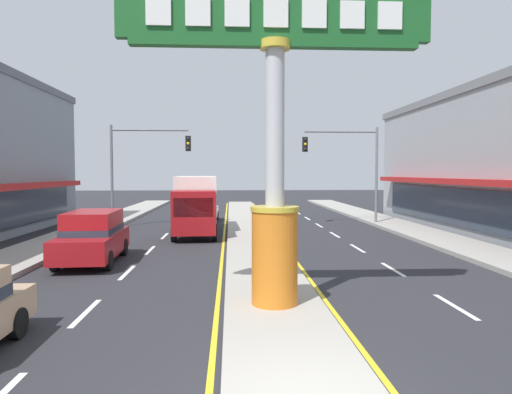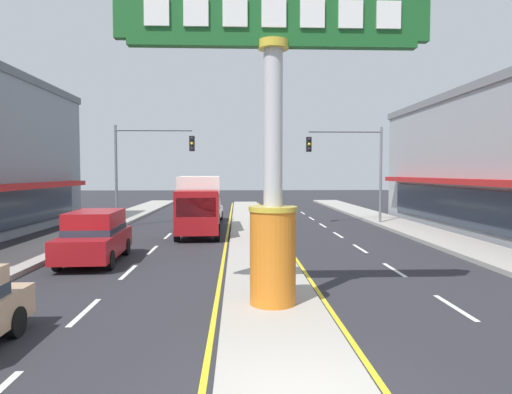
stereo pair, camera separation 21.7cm
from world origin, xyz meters
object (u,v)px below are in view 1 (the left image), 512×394
object	(u,v)px
traffic_light_right_side	(349,158)
sedan_near_right_lane	(204,210)
traffic_light_left_side	(141,157)
box_truck_far_right_lane	(196,203)
district_sign	(275,136)
suv_near_left_lane	(93,236)

from	to	relation	value
traffic_light_right_side	sedan_near_right_lane	bearing A→B (deg)	165.18
traffic_light_left_side	box_truck_far_right_lane	xyz separation A→B (m)	(3.52, -3.15, -2.55)
district_sign	sedan_near_right_lane	distance (m)	20.64
traffic_light_left_side	suv_near_left_lane	size ratio (longest dim) A/B	1.32
suv_near_left_lane	sedan_near_right_lane	bearing A→B (deg)	76.65
district_sign	box_truck_far_right_lane	xyz separation A→B (m)	(-2.94, 14.02, -2.51)
traffic_light_right_side	suv_near_left_lane	xyz separation A→B (m)	(-12.63, -11.45, -3.26)
district_sign	sedan_near_right_lane	world-z (taller)	district_sign
district_sign	box_truck_far_right_lane	world-z (taller)	district_sign
sedan_near_right_lane	suv_near_left_lane	size ratio (longest dim) A/B	0.93
traffic_light_right_side	box_truck_far_right_lane	world-z (taller)	traffic_light_right_side
traffic_light_left_side	traffic_light_right_side	size ratio (longest dim) A/B	1.00
district_sign	suv_near_left_lane	bearing A→B (deg)	134.78
suv_near_left_lane	district_sign	bearing A→B (deg)	-45.22
traffic_light_left_side	traffic_light_right_side	world-z (taller)	same
traffic_light_left_side	district_sign	bearing A→B (deg)	-69.39
box_truck_far_right_lane	suv_near_left_lane	size ratio (longest dim) A/B	1.49
traffic_light_right_side	box_truck_far_right_lane	size ratio (longest dim) A/B	0.89
traffic_light_right_side	traffic_light_left_side	bearing A→B (deg)	-177.74
district_sign	traffic_light_left_side	world-z (taller)	district_sign
box_truck_far_right_lane	suv_near_left_lane	xyz separation A→B (m)	(-3.23, -7.79, -0.71)
district_sign	traffic_light_left_side	distance (m)	18.34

